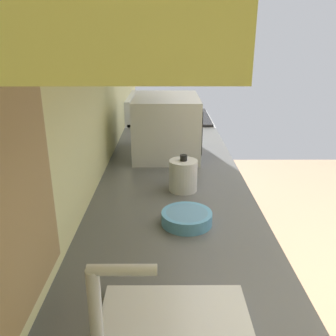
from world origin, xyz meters
The scene contains 6 objects.
wall_back centered at (0.00, 1.63, 1.41)m, with size 3.72×0.12×2.81m, color beige.
counter_run centered at (-0.44, 1.26, 0.46)m, with size 2.71×0.66×0.92m.
oven_range centered at (1.23, 1.25, 0.47)m, with size 0.66×0.66×1.10m.
microwave centered at (0.31, 1.27, 1.07)m, with size 0.45×0.35×0.31m.
bowl centered at (-0.47, 1.21, 0.94)m, with size 0.17×0.17×0.04m.
kettle centered at (-0.19, 1.21, 0.98)m, with size 0.16×0.12×0.16m.
Camera 1 is at (-1.55, 1.27, 1.52)m, focal length 37.84 mm.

